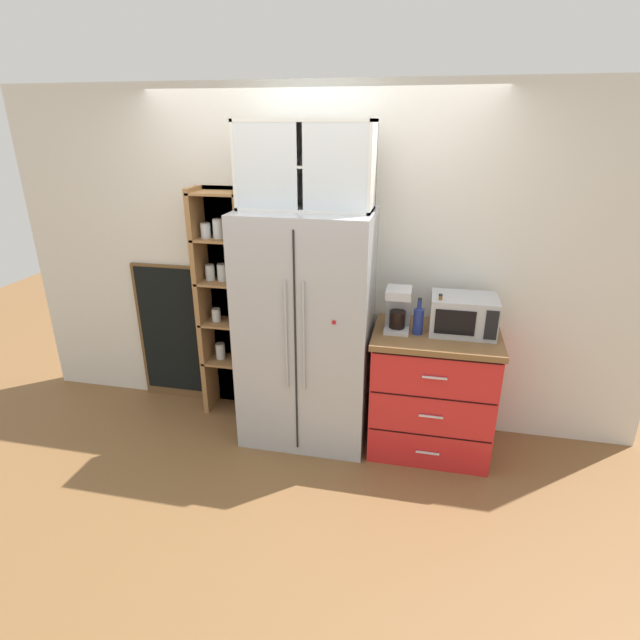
{
  "coord_description": "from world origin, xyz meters",
  "views": [
    {
      "loc": [
        0.8,
        -3.22,
        2.28
      ],
      "look_at": [
        0.1,
        0.03,
        0.95
      ],
      "focal_mm": 27.95,
      "sensor_mm": 36.0,
      "label": 1
    }
  ],
  "objects_px": {
    "bottle_cobalt": "(418,318)",
    "bottle_amber": "(439,317)",
    "microwave": "(463,315)",
    "coffee_maker": "(398,309)",
    "chalkboard_menu": "(172,333)",
    "refrigerator": "(307,330)",
    "mug_sage": "(438,330)"
  },
  "relations": [
    {
      "from": "microwave",
      "to": "mug_sage",
      "type": "bearing_deg",
      "value": -147.48
    },
    {
      "from": "coffee_maker",
      "to": "bottle_cobalt",
      "type": "relative_size",
      "value": 1.2
    },
    {
      "from": "bottle_cobalt",
      "to": "bottle_amber",
      "type": "xyz_separation_m",
      "value": [
        0.13,
        -0.0,
        0.02
      ]
    },
    {
      "from": "microwave",
      "to": "coffee_maker",
      "type": "bearing_deg",
      "value": -174.55
    },
    {
      "from": "microwave",
      "to": "mug_sage",
      "type": "xyz_separation_m",
      "value": [
        -0.16,
        -0.1,
        -0.09
      ]
    },
    {
      "from": "coffee_maker",
      "to": "chalkboard_menu",
      "type": "bearing_deg",
      "value": 171.87
    },
    {
      "from": "mug_sage",
      "to": "bottle_amber",
      "type": "bearing_deg",
      "value": 102.65
    },
    {
      "from": "chalkboard_menu",
      "to": "refrigerator",
      "type": "bearing_deg",
      "value": -13.14
    },
    {
      "from": "bottle_amber",
      "to": "chalkboard_menu",
      "type": "xyz_separation_m",
      "value": [
        -2.18,
        0.32,
        -0.45
      ]
    },
    {
      "from": "chalkboard_menu",
      "to": "bottle_amber",
      "type": "bearing_deg",
      "value": -8.48
    },
    {
      "from": "microwave",
      "to": "refrigerator",
      "type": "bearing_deg",
      "value": -176.72
    },
    {
      "from": "chalkboard_menu",
      "to": "bottle_cobalt",
      "type": "bearing_deg",
      "value": -8.92
    },
    {
      "from": "bottle_amber",
      "to": "microwave",
      "type": "bearing_deg",
      "value": 29.9
    },
    {
      "from": "microwave",
      "to": "bottle_amber",
      "type": "bearing_deg",
      "value": -150.1
    },
    {
      "from": "mug_sage",
      "to": "bottle_cobalt",
      "type": "bearing_deg",
      "value": 174.68
    },
    {
      "from": "coffee_maker",
      "to": "bottle_cobalt",
      "type": "height_order",
      "value": "coffee_maker"
    },
    {
      "from": "refrigerator",
      "to": "coffee_maker",
      "type": "bearing_deg",
      "value": 1.81
    },
    {
      "from": "bottle_amber",
      "to": "coffee_maker",
      "type": "bearing_deg",
      "value": 169.18
    },
    {
      "from": "coffee_maker",
      "to": "mug_sage",
      "type": "xyz_separation_m",
      "value": [
        0.28,
        -0.06,
        -0.11
      ]
    },
    {
      "from": "microwave",
      "to": "chalkboard_menu",
      "type": "distance_m",
      "value": 2.4
    },
    {
      "from": "coffee_maker",
      "to": "bottle_cobalt",
      "type": "distance_m",
      "value": 0.16
    },
    {
      "from": "refrigerator",
      "to": "mug_sage",
      "type": "height_order",
      "value": "refrigerator"
    },
    {
      "from": "coffee_maker",
      "to": "bottle_amber",
      "type": "xyz_separation_m",
      "value": [
        0.28,
        -0.05,
        -0.02
      ]
    },
    {
      "from": "coffee_maker",
      "to": "chalkboard_menu",
      "type": "relative_size",
      "value": 0.26
    },
    {
      "from": "chalkboard_menu",
      "to": "microwave",
      "type": "bearing_deg",
      "value": -5.61
    },
    {
      "from": "coffee_maker",
      "to": "bottle_amber",
      "type": "bearing_deg",
      "value": -10.82
    },
    {
      "from": "mug_sage",
      "to": "chalkboard_menu",
      "type": "distance_m",
      "value": 2.24
    },
    {
      "from": "coffee_maker",
      "to": "bottle_amber",
      "type": "height_order",
      "value": "coffee_maker"
    },
    {
      "from": "mug_sage",
      "to": "microwave",
      "type": "bearing_deg",
      "value": 32.52
    },
    {
      "from": "refrigerator",
      "to": "microwave",
      "type": "bearing_deg",
      "value": 3.28
    },
    {
      "from": "bottle_cobalt",
      "to": "chalkboard_menu",
      "type": "distance_m",
      "value": 2.12
    },
    {
      "from": "refrigerator",
      "to": "chalkboard_menu",
      "type": "height_order",
      "value": "refrigerator"
    }
  ]
}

